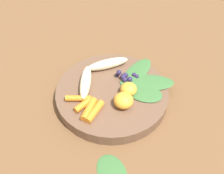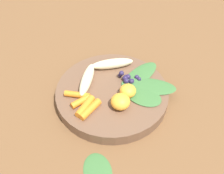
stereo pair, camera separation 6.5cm
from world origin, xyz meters
name	(u,v)px [view 2 (the right image)]	position (x,y,z in m)	size (l,w,h in m)	color
ground_plane	(112,98)	(0.00, 0.00, 0.00)	(2.40, 2.40, 0.00)	brown
bowl	(112,94)	(0.00, 0.00, 0.02)	(0.28, 0.28, 0.03)	brown
banana_peeled_left	(87,79)	(-0.05, 0.05, 0.04)	(0.11, 0.03, 0.03)	beige
banana_peeled_right	(112,64)	(0.04, 0.08, 0.04)	(0.11, 0.03, 0.03)	beige
orange_segment_near	(128,91)	(0.03, -0.03, 0.05)	(0.04, 0.04, 0.03)	#F4A833
orange_segment_far	(120,102)	(-0.01, -0.06, 0.05)	(0.05, 0.05, 0.03)	#F4A833
carrot_front	(77,95)	(-0.09, 0.02, 0.04)	(0.01, 0.01, 0.06)	orange
carrot_mid_left	(81,101)	(-0.09, -0.01, 0.04)	(0.02, 0.02, 0.05)	orange
carrot_mid_right	(85,106)	(-0.08, -0.03, 0.04)	(0.02, 0.02, 0.06)	orange
carrot_rear	(90,109)	(-0.08, -0.04, 0.04)	(0.02, 0.02, 0.06)	orange
blueberry_pile	(128,78)	(0.05, 0.01, 0.04)	(0.05, 0.04, 0.02)	#2D234C
kale_leaf_left	(143,96)	(0.06, -0.05, 0.03)	(0.09, 0.06, 0.01)	#3D7038
kale_leaf_right	(148,86)	(0.09, -0.03, 0.03)	(0.14, 0.06, 0.01)	#3D7038
kale_leaf_rear	(140,75)	(0.09, 0.01, 0.03)	(0.13, 0.05, 0.01)	#3D7038
kale_leaf_stray	(98,171)	(-0.11, -0.17, 0.00)	(0.09, 0.06, 0.01)	#3D7038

